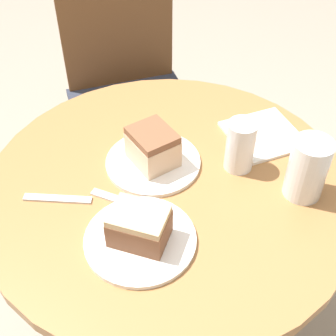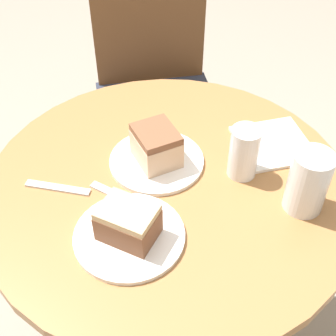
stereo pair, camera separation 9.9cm
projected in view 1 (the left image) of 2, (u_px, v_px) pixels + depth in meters
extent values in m
cylinder|color=#9E6B3D|center=(168.00, 277.00, 1.30)|extent=(0.08, 0.08, 0.70)
cylinder|color=#9E6B3D|center=(168.00, 186.00, 1.05)|extent=(0.82, 0.82, 0.03)
cylinder|color=brown|center=(99.00, 202.00, 1.71)|extent=(0.04, 0.04, 0.44)
cylinder|color=brown|center=(200.00, 178.00, 1.80)|extent=(0.04, 0.04, 0.44)
cylinder|color=brown|center=(81.00, 140.00, 1.96)|extent=(0.04, 0.04, 0.44)
cylinder|color=brown|center=(170.00, 122.00, 2.05)|extent=(0.04, 0.04, 0.44)
cube|color=#2D3342|center=(135.00, 112.00, 1.72)|extent=(0.49, 0.47, 0.03)
cube|color=brown|center=(116.00, 16.00, 1.66)|extent=(0.41, 0.07, 0.54)
cylinder|color=white|center=(153.00, 162.00, 1.07)|extent=(0.22, 0.22, 0.01)
cylinder|color=white|center=(140.00, 240.00, 0.91)|extent=(0.22, 0.22, 0.01)
cube|color=beige|center=(153.00, 150.00, 1.05)|extent=(0.12, 0.13, 0.07)
cube|color=brown|center=(152.00, 135.00, 1.02)|extent=(0.12, 0.13, 0.02)
cube|color=brown|center=(139.00, 228.00, 0.89)|extent=(0.13, 0.12, 0.06)
cube|color=tan|center=(139.00, 216.00, 0.86)|extent=(0.13, 0.12, 0.01)
cylinder|color=beige|center=(239.00, 154.00, 1.05)|extent=(0.06, 0.06, 0.07)
cylinder|color=white|center=(240.00, 146.00, 1.03)|extent=(0.07, 0.07, 0.12)
cylinder|color=silver|center=(306.00, 175.00, 0.98)|extent=(0.07, 0.07, 0.11)
cylinder|color=white|center=(308.00, 169.00, 0.96)|extent=(0.08, 0.08, 0.14)
cube|color=silver|center=(263.00, 135.00, 1.15)|extent=(0.20, 0.20, 0.01)
cube|color=silver|center=(127.00, 203.00, 0.99)|extent=(0.15, 0.11, 0.00)
cube|color=silver|center=(58.00, 199.00, 0.99)|extent=(0.15, 0.05, 0.00)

